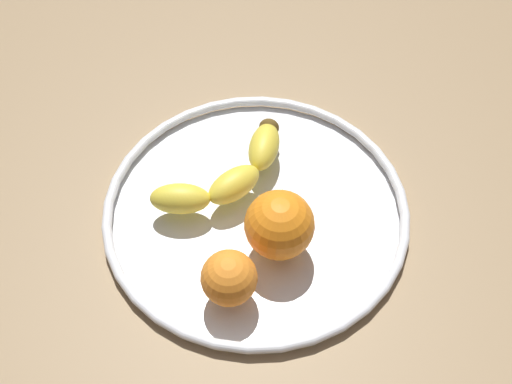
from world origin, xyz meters
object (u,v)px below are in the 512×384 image
(fruit_bowl, at_px, (256,211))
(orange_back_right, at_px, (229,278))
(orange_front_left, at_px, (279,225))
(banana, at_px, (229,174))

(fruit_bowl, bearing_deg, orange_back_right, -157.54)
(fruit_bowl, distance_m, orange_front_left, 0.08)
(fruit_bowl, xyz_separation_m, orange_front_left, (-0.03, -0.05, 0.05))
(banana, relative_size, orange_back_right, 3.27)
(orange_back_right, bearing_deg, orange_front_left, -4.77)
(fruit_bowl, relative_size, orange_back_right, 5.98)
(banana, bearing_deg, orange_back_right, -127.20)
(banana, distance_m, orange_front_left, 0.11)
(fruit_bowl, xyz_separation_m, orange_back_right, (-0.11, -0.04, 0.04))
(fruit_bowl, height_order, orange_back_right, orange_back_right)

